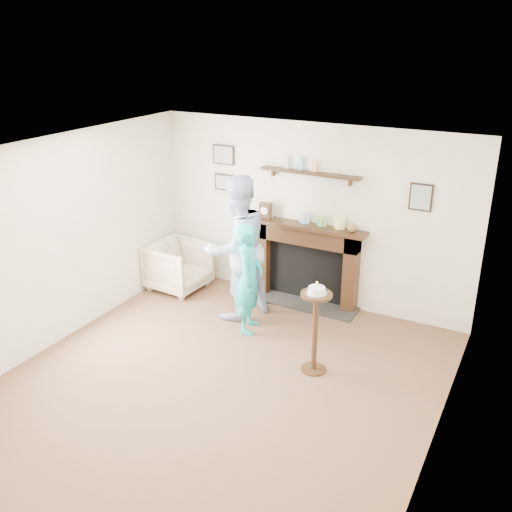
# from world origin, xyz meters

# --- Properties ---
(ground) EXTENTS (5.00, 5.00, 0.00)m
(ground) POSITION_xyz_m (0.00, 0.00, 0.00)
(ground) COLOR brown
(ground) RESTS_ON ground
(room_shell) EXTENTS (4.54, 5.02, 2.52)m
(room_shell) POSITION_xyz_m (-0.00, 0.69, 1.62)
(room_shell) COLOR beige
(room_shell) RESTS_ON ground
(armchair) EXTENTS (0.83, 0.81, 0.72)m
(armchair) POSITION_xyz_m (-1.82, 1.90, 0.00)
(armchair) COLOR tan
(armchair) RESTS_ON ground
(man) EXTENTS (1.05, 1.15, 1.93)m
(man) POSITION_xyz_m (-0.64, 1.59, 0.00)
(man) COLOR silver
(man) RESTS_ON ground
(woman) EXTENTS (0.48, 0.60, 1.44)m
(woman) POSITION_xyz_m (-0.30, 1.30, 0.00)
(woman) COLOR teal
(woman) RESTS_ON ground
(pedestal_table) EXTENTS (0.34, 0.34, 1.10)m
(pedestal_table) POSITION_xyz_m (0.80, 0.81, 0.68)
(pedestal_table) COLOR black
(pedestal_table) RESTS_ON ground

